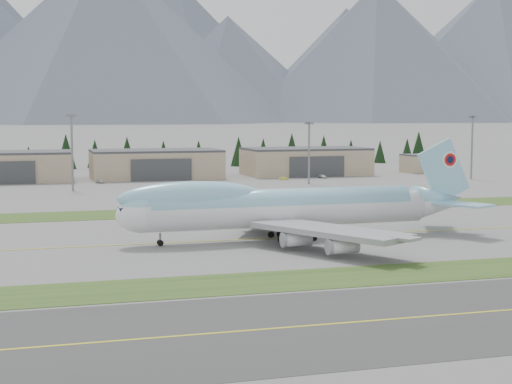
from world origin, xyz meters
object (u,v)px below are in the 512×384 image
object	(u,v)px
service_vehicle_b	(284,180)
service_vehicle_c	(323,178)
hangar_left	(3,167)
hangar_center	(156,164)
hangar_right	(306,161)
boeing_747_freighter	(284,207)
service_vehicle_a	(101,183)

from	to	relation	value
service_vehicle_b	service_vehicle_c	bearing A→B (deg)	-68.25
hangar_left	service_vehicle_c	world-z (taller)	hangar_left
hangar_center	hangar_right	distance (m)	60.00
hangar_left	service_vehicle_b	world-z (taller)	hangar_left
boeing_747_freighter	hangar_center	size ratio (longest dim) A/B	1.52
boeing_747_freighter	hangar_center	xyz separation A→B (m)	(-1.35, 152.23, -0.99)
hangar_left	service_vehicle_a	distance (m)	37.31
service_vehicle_c	service_vehicle_b	bearing A→B (deg)	-175.81
hangar_left	hangar_center	xyz separation A→B (m)	(55.00, 0.00, 0.00)
hangar_left	service_vehicle_a	world-z (taller)	hangar_left
hangar_center	hangar_left	bearing A→B (deg)	180.00
boeing_747_freighter	hangar_right	xyz separation A→B (m)	(58.65, 152.23, -0.99)
hangar_left	service_vehicle_a	size ratio (longest dim) A/B	12.58
hangar_right	service_vehicle_c	distance (m)	19.00
hangar_left	hangar_right	size ratio (longest dim) A/B	1.00
hangar_center	service_vehicle_b	size ratio (longest dim) A/B	14.32
service_vehicle_a	service_vehicle_b	world-z (taller)	service_vehicle_a
hangar_left	service_vehicle_c	distance (m)	117.03
hangar_right	service_vehicle_a	world-z (taller)	hangar_right
service_vehicle_a	hangar_center	bearing A→B (deg)	18.84
hangar_center	service_vehicle_b	world-z (taller)	hangar_center
hangar_right	boeing_747_freighter	bearing A→B (deg)	-111.07
boeing_747_freighter	service_vehicle_a	size ratio (longest dim) A/B	19.12
boeing_747_freighter	hangar_right	distance (m)	163.14
hangar_center	service_vehicle_c	distance (m)	63.39
hangar_left	service_vehicle_b	distance (m)	101.41
hangar_right	service_vehicle_a	size ratio (longest dim) A/B	12.58
hangar_center	service_vehicle_c	xyz separation A→B (m)	(60.48, -18.22, -5.39)
service_vehicle_a	service_vehicle_c	distance (m)	82.61
service_vehicle_c	hangar_right	bearing A→B (deg)	85.55
service_vehicle_b	hangar_center	bearing A→B (deg)	75.93
hangar_right	service_vehicle_c	bearing A→B (deg)	-88.49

